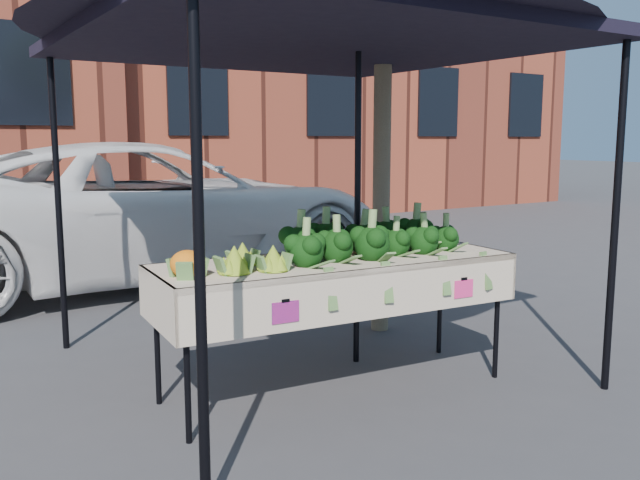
# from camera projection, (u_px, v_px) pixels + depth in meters

# --- Properties ---
(ground) EXTENTS (90.00, 90.00, 0.00)m
(ground) POSITION_uv_depth(u_px,v_px,m) (335.00, 386.00, 4.64)
(ground) COLOR #363639
(table) EXTENTS (2.45, 0.97, 0.90)m
(table) POSITION_uv_depth(u_px,v_px,m) (336.00, 325.00, 4.50)
(table) COLOR beige
(table) RESTS_ON ground
(canopy) EXTENTS (3.16, 3.16, 2.74)m
(canopy) POSITION_uv_depth(u_px,v_px,m) (311.00, 183.00, 4.84)
(canopy) COLOR black
(canopy) RESTS_ON ground
(broccoli_heap) EXTENTS (1.39, 0.59, 0.28)m
(broccoli_heap) POSITION_uv_depth(u_px,v_px,m) (368.00, 234.00, 4.58)
(broccoli_heap) COLOR black
(broccoli_heap) RESTS_ON table
(romanesco_cluster) EXTENTS (0.45, 0.49, 0.22)m
(romanesco_cluster) POSITION_uv_depth(u_px,v_px,m) (246.00, 252.00, 4.06)
(romanesco_cluster) COLOR #93B026
(romanesco_cluster) RESTS_ON table
(cauliflower_pair) EXTENTS (0.22, 0.22, 0.19)m
(cauliflower_pair) POSITION_uv_depth(u_px,v_px,m) (187.00, 261.00, 3.83)
(cauliflower_pair) COLOR orange
(cauliflower_pair) RESTS_ON table
(vehicle) EXTENTS (1.69, 2.76, 5.93)m
(vehicle) POSITION_uv_depth(u_px,v_px,m) (143.00, 27.00, 7.81)
(vehicle) COLOR white
(vehicle) RESTS_ON ground
(street_tree) EXTENTS (2.23, 2.23, 4.40)m
(street_tree) POSITION_uv_depth(u_px,v_px,m) (383.00, 77.00, 5.71)
(street_tree) COLOR #1E4C14
(street_tree) RESTS_ON ground
(building_right) EXTENTS (12.00, 8.00, 8.50)m
(building_right) POSITION_uv_depth(u_px,v_px,m) (296.00, 43.00, 18.16)
(building_right) COLOR maroon
(building_right) RESTS_ON ground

